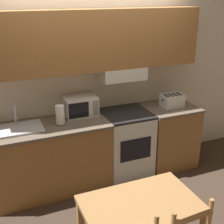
{
  "coord_description": "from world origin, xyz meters",
  "views": [
    {
      "loc": [
        -1.28,
        -3.75,
        2.38
      ],
      "look_at": [
        0.05,
        -0.57,
        1.03
      ],
      "focal_mm": 50.0,
      "sensor_mm": 36.0,
      "label": 1
    }
  ],
  "objects_px": {
    "microwave": "(80,106)",
    "dining_table": "(141,216)",
    "stove_range": "(126,143)",
    "sink_basin": "(18,128)",
    "paper_towel_roll": "(60,115)",
    "toaster": "(172,100)"
  },
  "relations": [
    {
      "from": "microwave",
      "to": "paper_towel_roll",
      "type": "xyz_separation_m",
      "value": [
        -0.31,
        -0.19,
        -0.01
      ]
    },
    {
      "from": "stove_range",
      "to": "sink_basin",
      "type": "relative_size",
      "value": 1.57
    },
    {
      "from": "sink_basin",
      "to": "stove_range",
      "type": "bearing_deg",
      "value": 0.42
    },
    {
      "from": "dining_table",
      "to": "microwave",
      "type": "bearing_deg",
      "value": 88.98
    },
    {
      "from": "sink_basin",
      "to": "dining_table",
      "type": "xyz_separation_m",
      "value": [
        0.78,
        -1.58,
        -0.27
      ]
    },
    {
      "from": "stove_range",
      "to": "toaster",
      "type": "bearing_deg",
      "value": -1.67
    },
    {
      "from": "microwave",
      "to": "dining_table",
      "type": "distance_m",
      "value": 1.78
    },
    {
      "from": "paper_towel_roll",
      "to": "toaster",
      "type": "bearing_deg",
      "value": 0.69
    },
    {
      "from": "microwave",
      "to": "dining_table",
      "type": "height_order",
      "value": "microwave"
    },
    {
      "from": "paper_towel_roll",
      "to": "dining_table",
      "type": "distance_m",
      "value": 1.62
    },
    {
      "from": "microwave",
      "to": "sink_basin",
      "type": "xyz_separation_m",
      "value": [
        -0.81,
        -0.16,
        -0.11
      ]
    },
    {
      "from": "toaster",
      "to": "paper_towel_roll",
      "type": "bearing_deg",
      "value": -179.31
    },
    {
      "from": "stove_range",
      "to": "paper_towel_roll",
      "type": "distance_m",
      "value": 1.05
    },
    {
      "from": "sink_basin",
      "to": "dining_table",
      "type": "bearing_deg",
      "value": -63.89
    },
    {
      "from": "sink_basin",
      "to": "paper_towel_roll",
      "type": "bearing_deg",
      "value": -3.33
    },
    {
      "from": "toaster",
      "to": "paper_towel_roll",
      "type": "height_order",
      "value": "paper_towel_roll"
    },
    {
      "from": "paper_towel_roll",
      "to": "stove_range",
      "type": "bearing_deg",
      "value": 2.52
    },
    {
      "from": "microwave",
      "to": "toaster",
      "type": "distance_m",
      "value": 1.27
    },
    {
      "from": "toaster",
      "to": "microwave",
      "type": "bearing_deg",
      "value": 172.34
    },
    {
      "from": "stove_range",
      "to": "sink_basin",
      "type": "bearing_deg",
      "value": -179.58
    },
    {
      "from": "toaster",
      "to": "stove_range",
      "type": "bearing_deg",
      "value": 178.33
    },
    {
      "from": "stove_range",
      "to": "dining_table",
      "type": "xyz_separation_m",
      "value": [
        -0.61,
        -1.59,
        0.18
      ]
    }
  ]
}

